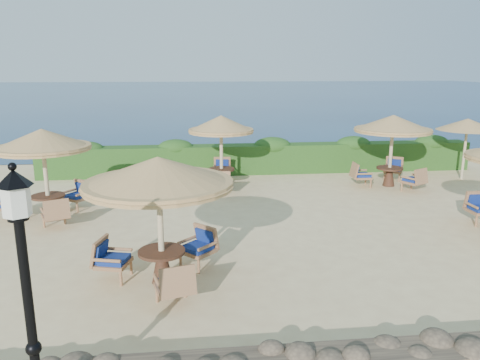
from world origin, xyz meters
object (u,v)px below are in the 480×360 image
at_px(cafe_set_0, 159,191).
at_px(cafe_set_4, 392,135).
at_px(cafe_set_3, 221,136).
at_px(lamp_post, 30,321).
at_px(extra_parasol, 468,125).
at_px(cafe_set_2, 44,155).

relative_size(cafe_set_0, cafe_set_4, 1.07).
bearing_deg(cafe_set_3, cafe_set_4, -4.61).
xyz_separation_m(lamp_post, cafe_set_0, (1.23, 4.04, 0.40)).
xyz_separation_m(extra_parasol, cafe_set_4, (-3.35, -0.73, -0.26)).
bearing_deg(cafe_set_0, cafe_set_2, 127.25).
bearing_deg(cafe_set_4, cafe_set_2, -167.27).
xyz_separation_m(cafe_set_2, cafe_set_3, (5.30, 3.11, 0.03)).
relative_size(lamp_post, cafe_set_3, 1.16).
bearing_deg(cafe_set_0, extra_parasol, 35.01).
height_order(lamp_post, extra_parasol, lamp_post).
bearing_deg(cafe_set_2, cafe_set_0, -52.75).
bearing_deg(lamp_post, extra_parasol, 43.60).
distance_m(cafe_set_2, cafe_set_3, 6.15).
relative_size(cafe_set_3, cafe_set_4, 1.02).
relative_size(extra_parasol, cafe_set_0, 0.80).
relative_size(lamp_post, cafe_set_2, 1.19).
bearing_deg(cafe_set_0, cafe_set_4, 42.05).
xyz_separation_m(cafe_set_0, cafe_set_4, (8.02, 7.24, -0.05)).
bearing_deg(cafe_set_4, extra_parasol, 12.26).
bearing_deg(cafe_set_2, cafe_set_3, 30.38).
xyz_separation_m(lamp_post, cafe_set_3, (3.01, 11.78, 0.37)).
relative_size(lamp_post, cafe_set_0, 1.10).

